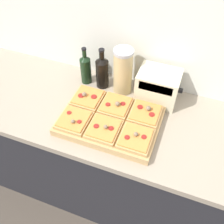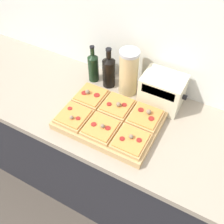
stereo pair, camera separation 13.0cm
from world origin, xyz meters
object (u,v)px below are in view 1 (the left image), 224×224
object	(u,v)px
cutting_board	(110,121)
grain_jar_tall	(123,71)
olive_oil_bottle	(86,69)
wine_bottle	(102,72)
toaster_oven	(158,87)

from	to	relation	value
cutting_board	grain_jar_tall	size ratio (longest dim) A/B	1.81
olive_oil_bottle	wine_bottle	xyz separation A→B (m)	(0.11, 0.00, 0.01)
grain_jar_tall	toaster_oven	distance (m)	0.22
olive_oil_bottle	wine_bottle	size ratio (longest dim) A/B	0.93
cutting_board	grain_jar_tall	distance (m)	0.31
toaster_oven	olive_oil_bottle	bearing A→B (deg)	179.89
olive_oil_bottle	grain_jar_tall	size ratio (longest dim) A/B	0.85
cutting_board	olive_oil_bottle	distance (m)	0.39
grain_jar_tall	toaster_oven	xyz separation A→B (m)	(0.22, -0.00, -0.05)
wine_bottle	grain_jar_tall	xyz separation A→B (m)	(0.13, 0.00, 0.04)
cutting_board	toaster_oven	bearing A→B (deg)	55.82
cutting_board	grain_jar_tall	world-z (taller)	grain_jar_tall
cutting_board	olive_oil_bottle	world-z (taller)	olive_oil_bottle
toaster_oven	wine_bottle	bearing A→B (deg)	179.86
olive_oil_bottle	wine_bottle	bearing A→B (deg)	0.00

